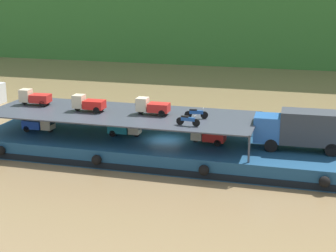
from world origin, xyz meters
TOP-DOWN VIEW (x-y plane):
  - ground_plane at (0.00, 0.00)m, footprint 400.00×400.00m
  - cargo_barge at (0.00, -0.03)m, footprint 31.60×9.17m
  - covered_lorry at (10.82, 0.26)m, footprint 7.91×2.51m
  - cargo_rack at (-3.80, 0.00)m, footprint 22.40×7.74m
  - mini_truck_lower_stern at (-11.23, -0.55)m, footprint 2.77×1.24m
  - mini_truck_lower_aft at (-3.57, 0.21)m, footprint 2.77×1.25m
  - mini_truck_lower_mid at (3.54, -0.04)m, footprint 2.80×1.30m
  - mini_truck_upper_stern at (-12.32, 0.79)m, footprint 2.79×1.29m
  - mini_truck_upper_mid at (-6.74, -0.13)m, footprint 2.75×1.22m
  - mini_truck_upper_fore at (-1.21, 0.27)m, footprint 2.76×1.23m
  - motorcycle_upper_port at (2.44, -2.32)m, footprint 1.90×0.55m
  - motorcycle_upper_centre at (2.55, -0.00)m, footprint 1.89×0.55m

SIDE VIEW (x-z plane):
  - ground_plane at x=0.00m, z-range 0.00..0.00m
  - cargo_barge at x=0.00m, z-range 0.00..1.50m
  - mini_truck_lower_stern at x=-11.23m, z-range 1.50..2.88m
  - mini_truck_lower_aft at x=-3.57m, z-range 1.50..2.88m
  - mini_truck_lower_mid at x=3.54m, z-range 1.50..2.88m
  - covered_lorry at x=10.82m, z-range 1.64..4.74m
  - cargo_rack at x=-3.80m, z-range 2.44..4.44m
  - motorcycle_upper_port at x=2.44m, z-range 3.50..4.37m
  - motorcycle_upper_centre at x=2.55m, z-range 3.50..4.37m
  - mini_truck_upper_stern at x=-12.32m, z-range 3.50..4.88m
  - mini_truck_upper_mid at x=-6.74m, z-range 3.50..4.88m
  - mini_truck_upper_fore at x=-1.21m, z-range 3.50..4.88m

